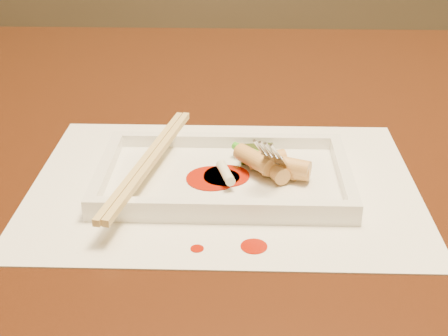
{
  "coord_description": "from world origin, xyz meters",
  "views": [
    {
      "loc": [
        -0.07,
        -0.74,
        1.07
      ],
      "look_at": [
        -0.09,
        -0.17,
        0.77
      ],
      "focal_mm": 50.0,
      "sensor_mm": 36.0,
      "label": 1
    }
  ],
  "objects_px": {
    "placemat": "(224,184)",
    "plate_base": "(224,180)",
    "table": "(292,189)",
    "fork": "(294,105)",
    "chopstick_a": "(145,160)"
  },
  "relations": [
    {
      "from": "table",
      "to": "fork",
      "type": "bearing_deg",
      "value": -96.55
    },
    {
      "from": "table",
      "to": "chopstick_a",
      "type": "distance_m",
      "value": 0.27
    },
    {
      "from": "plate_base",
      "to": "fork",
      "type": "relative_size",
      "value": 1.86
    },
    {
      "from": "fork",
      "to": "chopstick_a",
      "type": "bearing_deg",
      "value": -173.25
    },
    {
      "from": "table",
      "to": "chopstick_a",
      "type": "bearing_deg",
      "value": -134.86
    },
    {
      "from": "chopstick_a",
      "to": "fork",
      "type": "bearing_deg",
      "value": 6.75
    },
    {
      "from": "chopstick_a",
      "to": "placemat",
      "type": "bearing_deg",
      "value": 0.0
    },
    {
      "from": "placemat",
      "to": "plate_base",
      "type": "relative_size",
      "value": 1.54
    },
    {
      "from": "chopstick_a",
      "to": "fork",
      "type": "relative_size",
      "value": 1.77
    },
    {
      "from": "placemat",
      "to": "table",
      "type": "bearing_deg",
      "value": 62.81
    },
    {
      "from": "plate_base",
      "to": "table",
      "type": "bearing_deg",
      "value": 62.81
    },
    {
      "from": "table",
      "to": "fork",
      "type": "distance_m",
      "value": 0.24
    },
    {
      "from": "plate_base",
      "to": "chopstick_a",
      "type": "distance_m",
      "value": 0.08
    },
    {
      "from": "placemat",
      "to": "fork",
      "type": "height_order",
      "value": "fork"
    },
    {
      "from": "placemat",
      "to": "plate_base",
      "type": "height_order",
      "value": "plate_base"
    }
  ]
}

